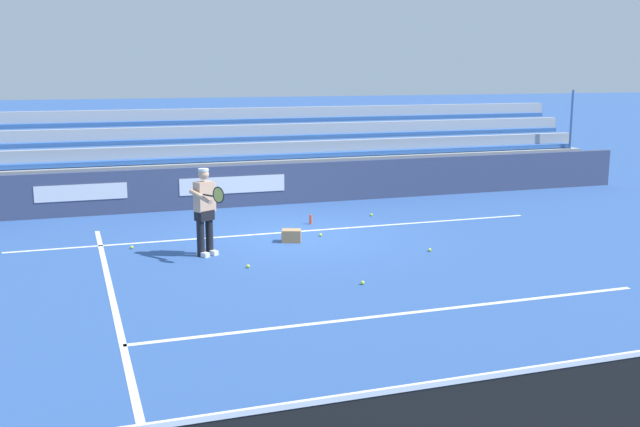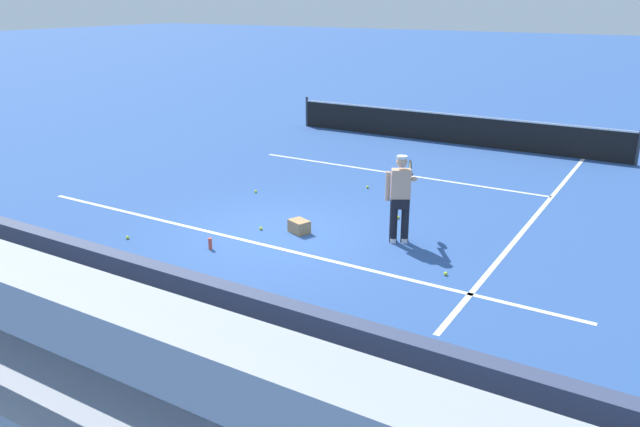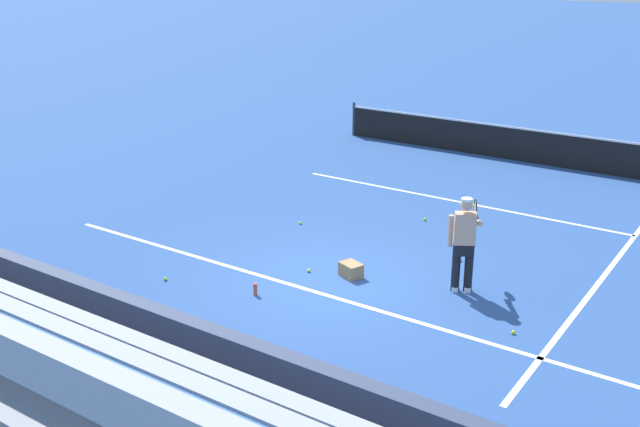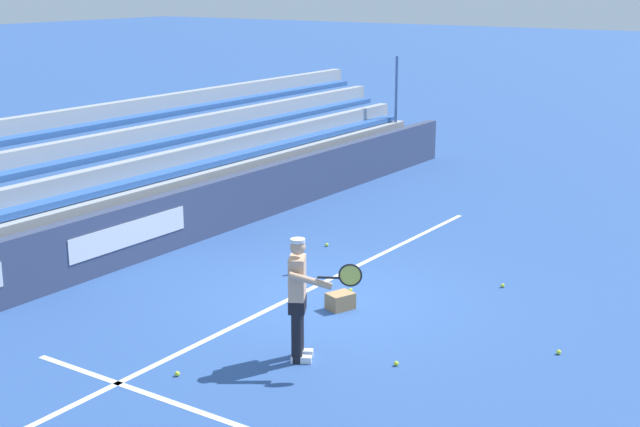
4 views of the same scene
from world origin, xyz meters
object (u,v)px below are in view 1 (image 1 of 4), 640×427
at_px(tennis_player, 205,211).
at_px(tennis_ball_on_baseline, 248,266).
at_px(tennis_ball_near_player, 321,235).
at_px(tennis_net, 602,402).
at_px(tennis_ball_toward_net, 371,215).
at_px(tennis_ball_by_box, 363,283).
at_px(ball_box_cardboard, 291,236).
at_px(water_bottle, 311,220).
at_px(tennis_ball_far_left, 430,250).
at_px(tennis_ball_midcourt, 132,247).

distance_m(tennis_player, tennis_ball_on_baseline, 1.58).
bearing_deg(tennis_ball_on_baseline, tennis_ball_near_player, -135.73).
xyz_separation_m(tennis_ball_on_baseline, tennis_net, (-1.63, 7.62, 0.46)).
distance_m(tennis_ball_toward_net, tennis_net, 11.72).
xyz_separation_m(tennis_player, tennis_ball_by_box, (-2.15, 2.88, -0.86)).
bearing_deg(ball_box_cardboard, water_bottle, -120.77).
relative_size(tennis_ball_on_baseline, tennis_ball_far_left, 1.00).
xyz_separation_m(tennis_ball_midcourt, tennis_net, (-3.52, 9.84, 0.46)).
bearing_deg(tennis_player, ball_box_cardboard, -163.13).
height_order(ball_box_cardboard, tennis_net, tennis_net).
height_order(tennis_ball_near_player, tennis_ball_toward_net, same).
bearing_deg(water_bottle, ball_box_cardboard, 59.23).
bearing_deg(tennis_ball_toward_net, tennis_ball_midcourt, 15.20).
bearing_deg(tennis_ball_far_left, tennis_ball_toward_net, -94.71).
bearing_deg(tennis_ball_by_box, tennis_ball_midcourt, -48.19).
distance_m(tennis_ball_toward_net, water_bottle, 1.79).
distance_m(tennis_player, tennis_net, 9.10).
relative_size(tennis_ball_far_left, tennis_net, 0.01).
height_order(tennis_ball_midcourt, tennis_net, tennis_net).
xyz_separation_m(tennis_ball_toward_net, tennis_ball_by_box, (2.47, 5.51, 0.00)).
xyz_separation_m(ball_box_cardboard, tennis_ball_by_box, (-0.22, 3.46, -0.10)).
distance_m(ball_box_cardboard, tennis_ball_on_baseline, 2.25).
distance_m(tennis_player, tennis_ball_near_player, 2.94).
relative_size(ball_box_cardboard, tennis_ball_on_baseline, 6.06).
xyz_separation_m(tennis_ball_by_box, tennis_net, (-0.03, 5.95, 0.46)).
xyz_separation_m(tennis_ball_midcourt, tennis_ball_toward_net, (-5.95, -1.62, 0.00)).
bearing_deg(tennis_ball_on_baseline, tennis_ball_midcourt, -49.54).
distance_m(tennis_player, tennis_ball_far_left, 4.53).
height_order(water_bottle, tennis_net, tennis_net).
height_order(ball_box_cardboard, tennis_ball_midcourt, ball_box_cardboard).
height_order(ball_box_cardboard, tennis_ball_far_left, ball_box_cardboard).
xyz_separation_m(tennis_ball_far_left, tennis_ball_midcourt, (5.64, -2.16, 0.00)).
distance_m(ball_box_cardboard, tennis_ball_near_player, 0.81).
bearing_deg(tennis_ball_midcourt, tennis_ball_far_left, 159.07).
xyz_separation_m(tennis_ball_on_baseline, tennis_ball_far_left, (-3.75, -0.06, 0.00)).
height_order(tennis_ball_by_box, water_bottle, water_bottle).
height_order(tennis_player, tennis_ball_midcourt, tennis_player).
distance_m(tennis_ball_far_left, tennis_ball_by_box, 2.77).
relative_size(tennis_player, ball_box_cardboard, 4.29).
xyz_separation_m(ball_box_cardboard, tennis_ball_near_player, (-0.75, -0.28, -0.10)).
xyz_separation_m(tennis_ball_on_baseline, tennis_ball_toward_net, (-4.06, -3.83, 0.00)).
bearing_deg(tennis_ball_near_player, ball_box_cardboard, 20.67).
height_order(tennis_ball_midcourt, tennis_ball_toward_net, same).
distance_m(tennis_ball_near_player, tennis_net, 9.71).
height_order(tennis_ball_near_player, water_bottle, water_bottle).
height_order(tennis_ball_on_baseline, water_bottle, water_bottle).
distance_m(tennis_ball_on_baseline, tennis_ball_near_player, 2.96).
bearing_deg(tennis_ball_near_player, tennis_player, 17.95).
distance_m(tennis_ball_on_baseline, tennis_ball_toward_net, 5.58).
bearing_deg(tennis_ball_on_baseline, ball_box_cardboard, -127.54).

